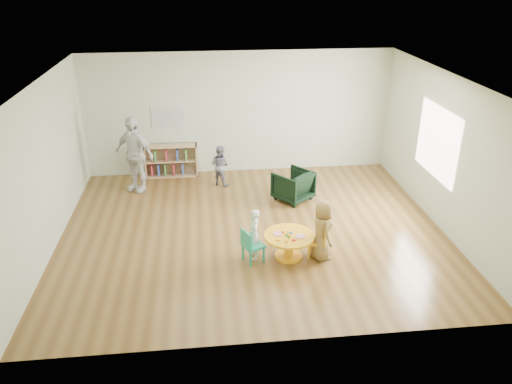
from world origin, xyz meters
The scene contains 11 objects.
room centered at (0.01, 0.00, 1.89)m, with size 7.10×7.00×2.80m.
activity_table centered at (0.51, -0.97, 0.29)m, with size 0.84×0.84×0.47m.
kid_chair_left centered at (-0.14, -1.04, 0.32)m, with size 0.42×0.42×0.59m.
kid_chair_right centered at (1.03, -1.01, 0.31)m, with size 0.41×0.41×0.58m.
bookshelf centered at (-1.61, 2.86, 0.37)m, with size 1.20×0.30×0.75m.
alphabet_poster centered at (-1.60, 2.98, 1.35)m, with size 0.74×0.01×0.54m.
armchair centered at (0.97, 1.25, 0.32)m, with size 0.68×0.70×0.64m, color black.
child_left centered at (-0.08, -0.92, 0.44)m, with size 0.32×0.21×0.89m, color silver.
child_right centered at (1.04, -1.04, 0.53)m, with size 0.52×0.34×1.05m, color gold.
toddler centered at (-0.50, 2.20, 0.46)m, with size 0.44×0.35×0.92m, color #171739.
adult_caretaker centered at (-2.32, 2.12, 0.82)m, with size 0.97×0.40×1.65m, color silver.
Camera 1 is at (-0.83, -8.08, 4.54)m, focal length 35.00 mm.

